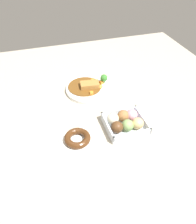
# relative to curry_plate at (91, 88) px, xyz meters

# --- Properties ---
(ground_plane) EXTENTS (1.60, 1.60, 0.00)m
(ground_plane) POSITION_rel_curry_plate_xyz_m (0.00, 0.17, -0.01)
(ground_plane) COLOR #B2A893
(curry_plate) EXTENTS (0.28, 0.28, 0.07)m
(curry_plate) POSITION_rel_curry_plate_xyz_m (0.00, 0.00, 0.00)
(curry_plate) COLOR white
(curry_plate) RESTS_ON ground_plane
(donut_box) EXTENTS (0.18, 0.17, 0.07)m
(donut_box) POSITION_rel_curry_plate_xyz_m (-0.06, 0.33, 0.01)
(donut_box) COLOR silver
(donut_box) RESTS_ON ground_plane
(chocolate_ring_donut) EXTENTS (0.16, 0.16, 0.03)m
(chocolate_ring_donut) POSITION_rel_curry_plate_xyz_m (0.16, 0.35, 0.00)
(chocolate_ring_donut) COLOR white
(chocolate_ring_donut) RESTS_ON ground_plane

